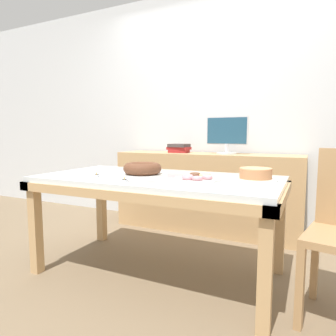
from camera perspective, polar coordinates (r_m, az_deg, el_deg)
ground_plane at (r=2.36m, az=-1.97°, el=-19.18°), size 12.00×12.00×0.00m
wall_back at (r=3.45m, az=8.97°, el=10.99°), size 8.00×0.10×2.60m
dining_table at (r=2.16m, az=-2.04°, el=-3.81°), size 1.74×0.89×0.72m
sideboard at (r=3.21m, az=7.16°, el=-4.58°), size 1.93×0.44×0.82m
computer_monitor at (r=3.09m, az=11.13°, el=6.14°), size 0.42×0.20×0.38m
book_stack at (r=3.26m, az=2.10°, el=3.80°), size 0.24×0.19×0.10m
cake_chocolate_round at (r=2.05m, az=16.33°, el=-1.24°), size 0.29×0.29×0.08m
cake_golden_bundt at (r=2.19m, az=-4.89°, el=-0.26°), size 0.31×0.31×0.09m
pastry_platter at (r=1.96m, az=5.54°, el=-1.95°), size 0.30×0.30×0.04m
plate_stack at (r=2.53m, az=-5.47°, el=0.14°), size 0.21×0.21×0.05m
tealight_left_edge at (r=2.18m, az=-13.45°, el=-1.38°), size 0.04×0.04×0.04m
tealight_near_cakes at (r=1.92m, az=-8.30°, el=-2.32°), size 0.04×0.04×0.04m
tealight_centre at (r=2.67m, az=-6.84°, el=0.15°), size 0.04×0.04×0.04m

